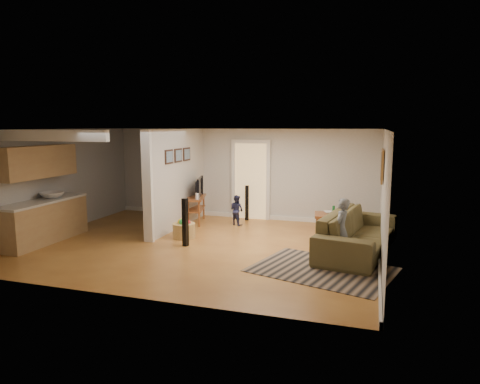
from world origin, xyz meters
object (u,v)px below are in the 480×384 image
toy_basket (184,230)px  speaker_left (185,222)px  speaker_right (247,203)px  toddler (237,225)px  tv_console (197,199)px  child (340,260)px  coffee_table (340,218)px  sofa (357,252)px

toy_basket → speaker_left: bearing=-62.4°
speaker_right → toddler: bearing=-107.5°
tv_console → toy_basket: size_ratio=2.28×
speaker_right → toddler: size_ratio=1.22×
speaker_left → child: (3.28, -0.02, -0.52)m
coffee_table → speaker_left: 3.79m
tv_console → toddler: size_ratio=1.50×
toy_basket → coffee_table: bearing=24.6°
speaker_left → toddler: (0.45, 2.23, -0.52)m
tv_console → toddler: 1.28m
sofa → toddler: (-3.13, 1.60, 0.00)m
sofa → speaker_right: size_ratio=2.96×
toy_basket → toddler: 1.79m
sofa → speaker_left: 3.67m
tv_console → sofa: bearing=-35.2°
tv_console → speaker_right: size_ratio=1.23×
child → toy_basket: bearing=-87.1°
tv_console → toy_basket: bearing=-93.0°
speaker_left → sofa: bearing=23.5°
child → toddler: (-2.83, 2.25, 0.00)m
coffee_table → speaker_left: (-3.09, -2.18, 0.16)m
child → speaker_right: bearing=-123.5°
sofa → speaker_right: 3.81m
speaker_left → child: size_ratio=0.86×
speaker_left → toddler: size_ratio=1.32×
speaker_left → toy_basket: (-0.32, 0.62, -0.33)m
speaker_left → toy_basket: speaker_left is taller
tv_console → child: tv_console is taller
tv_console → speaker_left: (0.66, -2.16, -0.12)m
speaker_left → toy_basket: bearing=131.2°
coffee_table → speaker_right: (-2.55, 0.69, 0.13)m
speaker_left → speaker_right: bearing=93.0°
coffee_table → child: coffee_table is taller
toddler → toy_basket: bearing=90.7°
coffee_table → tv_console: size_ratio=1.05×
coffee_table → toy_basket: (-3.42, -1.56, -0.16)m
speaker_right → child: 4.01m
speaker_left → toddler: 2.33m
sofa → child: (-0.30, -0.65, 0.00)m
coffee_table → toy_basket: bearing=-155.4°
toy_basket → child: bearing=-10.1°
sofa → child: bearing=165.7°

